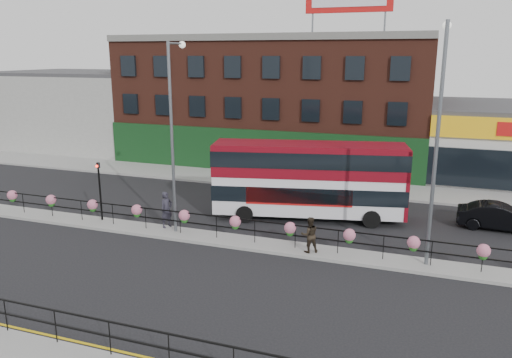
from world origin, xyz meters
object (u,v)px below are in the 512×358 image
(car, at_px, (500,217))
(pedestrian_b, at_px, (309,235))
(double_decker_bus, at_px, (310,173))
(pedestrian_a, at_px, (167,210))
(lamp_column_west, at_px, (174,122))
(lamp_column_east, at_px, (438,125))

(car, distance_m, pedestrian_b, 10.86)
(double_decker_bus, distance_m, pedestrian_a, 7.96)
(car, distance_m, lamp_column_west, 17.50)
(pedestrian_b, height_order, lamp_column_east, lamp_column_east)
(lamp_column_west, bearing_deg, lamp_column_east, -0.15)
(car, height_order, lamp_column_east, lamp_column_east)
(double_decker_bus, xyz_separation_m, car, (9.85, 1.54, -1.91))
(double_decker_bus, xyz_separation_m, pedestrian_a, (-6.52, -4.31, -1.50))
(car, bearing_deg, lamp_column_west, 113.49)
(double_decker_bus, xyz_separation_m, lamp_column_west, (-5.80, -4.48, 3.12))
(pedestrian_a, distance_m, lamp_column_west, 4.68)
(pedestrian_a, xyz_separation_m, lamp_column_east, (12.88, -0.20, 5.04))
(double_decker_bus, height_order, lamp_column_east, lamp_column_east)
(car, xyz_separation_m, lamp_column_east, (-3.48, -6.05, 5.46))
(double_decker_bus, relative_size, car, 2.54)
(pedestrian_b, height_order, lamp_column_west, lamp_column_west)
(car, xyz_separation_m, pedestrian_b, (-8.57, -6.67, 0.30))
(lamp_column_east, bearing_deg, pedestrian_a, 179.12)
(double_decker_bus, bearing_deg, lamp_column_west, -142.33)
(pedestrian_b, bearing_deg, pedestrian_a, -34.79)
(pedestrian_b, xyz_separation_m, lamp_column_west, (-7.08, 0.65, 4.74))
(car, height_order, pedestrian_a, pedestrian_a)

